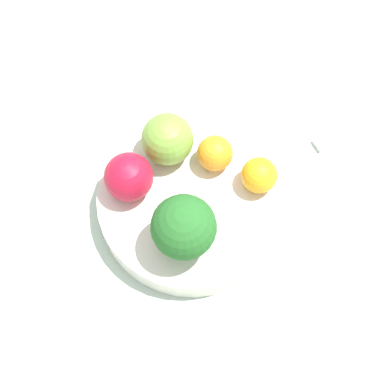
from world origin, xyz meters
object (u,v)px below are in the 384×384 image
at_px(bowl, 192,202).
at_px(orange_back, 259,175).
at_px(apple_green, 128,179).
at_px(apple_red, 167,139).
at_px(spoon, 350,129).
at_px(broccoli, 188,228).
at_px(orange_front, 215,153).

relative_size(bowl, orange_back, 5.27).
bearing_deg(apple_green, bowl, 91.99).
distance_m(bowl, apple_red, 0.07).
height_order(apple_green, spoon, apple_green).
bearing_deg(apple_green, spoon, 118.80).
height_order(bowl, apple_red, apple_red).
bearing_deg(spoon, broccoli, -42.40).
xyz_separation_m(broccoli, spoon, (-0.17, 0.15, -0.07)).
bearing_deg(apple_red, bowl, 34.77).
distance_m(broccoli, spoon, 0.24).
xyz_separation_m(broccoli, orange_back, (-0.07, 0.06, -0.02)).
xyz_separation_m(orange_front, spoon, (-0.08, 0.14, -0.05)).
height_order(orange_front, spoon, orange_front).
distance_m(orange_back, spoon, 0.14).
relative_size(broccoli, spoon, 0.89).
bearing_deg(orange_front, apple_red, -94.82).
bearing_deg(bowl, orange_back, 111.12).
xyz_separation_m(apple_green, orange_front, (-0.04, 0.08, -0.01)).
distance_m(bowl, orange_back, 0.08).
relative_size(apple_green, orange_back, 1.34).
relative_size(broccoli, orange_back, 1.98).
relative_size(apple_red, spoon, 0.65).
distance_m(broccoli, orange_back, 0.10).
height_order(bowl, broccoli, broccoli).
height_order(broccoli, orange_front, broccoli).
xyz_separation_m(apple_red, apple_green, (0.05, -0.03, -0.00)).
xyz_separation_m(bowl, orange_front, (-0.04, 0.02, 0.03)).
height_order(apple_green, orange_back, apple_green).
xyz_separation_m(orange_front, orange_back, (0.02, 0.05, -0.00)).
bearing_deg(spoon, bowl, -53.02).
bearing_deg(apple_green, orange_front, 119.05).
distance_m(apple_red, orange_back, 0.10).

